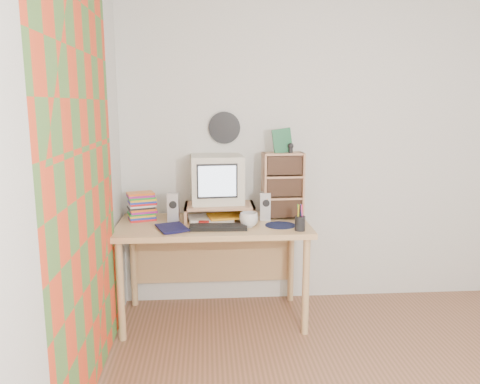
{
  "coord_description": "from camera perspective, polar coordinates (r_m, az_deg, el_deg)",
  "views": [
    {
      "loc": [
        -1.07,
        -1.97,
        1.61
      ],
      "look_at": [
        -0.84,
        1.33,
        0.99
      ],
      "focal_mm": 35.0,
      "sensor_mm": 36.0,
      "label": 1
    }
  ],
  "objects": [
    {
      "name": "pen_cup",
      "position": [
        3.26,
        7.33,
        -3.47
      ],
      "size": [
        0.09,
        0.09,
        0.14
      ],
      "primitive_type": null,
      "rotation": [
        0.0,
        0.0,
        -0.34
      ],
      "color": "black",
      "rests_on": "desk"
    },
    {
      "name": "game_box",
      "position": [
        3.52,
        5.16,
        6.24
      ],
      "size": [
        0.14,
        0.04,
        0.18
      ],
      "primitive_type": "cube",
      "rotation": [
        0.0,
        0.0,
        0.07
      ],
      "color": "#195934",
      "rests_on": "cd_rack"
    },
    {
      "name": "curtain",
      "position": [
        2.57,
        -18.4,
        -0.24
      ],
      "size": [
        0.0,
        2.2,
        2.2
      ],
      "primitive_type": "plane",
      "rotation": [
        1.57,
        0.0,
        1.57
      ],
      "color": "#E44320",
      "rests_on": "left_wall"
    },
    {
      "name": "red_box",
      "position": [
        3.38,
        -4.42,
        -3.86
      ],
      "size": [
        0.08,
        0.05,
        0.04
      ],
      "primitive_type": "cube",
      "rotation": [
        0.0,
        0.0,
        -0.11
      ],
      "color": "#AA1512",
      "rests_on": "desk"
    },
    {
      "name": "back_wall",
      "position": [
        3.88,
        11.97,
        5.08
      ],
      "size": [
        3.5,
        0.0,
        3.5
      ],
      "primitive_type": "plane",
      "rotation": [
        1.57,
        0.0,
        0.0
      ],
      "color": "silver",
      "rests_on": "floor"
    },
    {
      "name": "mug",
      "position": [
        3.33,
        1.07,
        -3.41
      ],
      "size": [
        0.15,
        0.15,
        0.1
      ],
      "primitive_type": "imported",
      "rotation": [
        0.0,
        0.0,
        0.18
      ],
      "color": "silver",
      "rests_on": "desk"
    },
    {
      "name": "monitor_riser",
      "position": [
        3.53,
        -2.52,
        -1.91
      ],
      "size": [
        0.52,
        0.3,
        0.12
      ],
      "color": "tan",
      "rests_on": "desk"
    },
    {
      "name": "mousepad",
      "position": [
        3.39,
        4.93,
        -4.05
      ],
      "size": [
        0.26,
        0.26,
        0.0
      ],
      "primitive_type": "cylinder",
      "rotation": [
        0.0,
        0.0,
        -0.22
      ],
      "color": "black",
      "rests_on": "desk"
    },
    {
      "name": "dvd_stack",
      "position": [
        3.59,
        -11.88,
        -1.24
      ],
      "size": [
        0.22,
        0.19,
        0.27
      ],
      "primitive_type": null,
      "rotation": [
        0.0,
        0.0,
        0.31
      ],
      "color": "brown",
      "rests_on": "desk"
    },
    {
      "name": "cd_rack",
      "position": [
        3.57,
        5.21,
        0.77
      ],
      "size": [
        0.31,
        0.18,
        0.5
      ],
      "primitive_type": "cube",
      "rotation": [
        0.0,
        0.0,
        0.05
      ],
      "color": "tan",
      "rests_on": "desk"
    },
    {
      "name": "wall_disc",
      "position": [
        3.7,
        -1.93,
        7.84
      ],
      "size": [
        0.25,
        0.02,
        0.25
      ],
      "primitive_type": "cylinder",
      "rotation": [
        1.57,
        0.0,
        0.0
      ],
      "color": "black",
      "rests_on": "back_wall"
    },
    {
      "name": "left_wall",
      "position": [
        2.11,
        -22.76,
        -0.04
      ],
      "size": [
        0.0,
        3.5,
        3.5
      ],
      "primitive_type": "plane",
      "rotation": [
        1.57,
        0.0,
        1.57
      ],
      "color": "silver",
      "rests_on": "floor"
    },
    {
      "name": "crt_monitor",
      "position": [
        3.54,
        -2.84,
        1.53
      ],
      "size": [
        0.41,
        0.41,
        0.36
      ],
      "primitive_type": "cube",
      "rotation": [
        0.0,
        0.0,
        0.08
      ],
      "color": "beige",
      "rests_on": "monitor_riser"
    },
    {
      "name": "diary",
      "position": [
        3.29,
        -9.87,
        -4.3
      ],
      "size": [
        0.27,
        0.24,
        0.05
      ],
      "primitive_type": "imported",
      "rotation": [
        0.0,
        0.0,
        0.34
      ],
      "color": "#0F0F37",
      "rests_on": "desk"
    },
    {
      "name": "speaker_left",
      "position": [
        3.48,
        -8.12,
        -1.92
      ],
      "size": [
        0.09,
        0.09,
        0.22
      ],
      "primitive_type": "cube",
      "rotation": [
        0.0,
        0.0,
        -0.06
      ],
      "color": "#B8B9BD",
      "rests_on": "desk"
    },
    {
      "name": "webcam",
      "position": [
        3.5,
        6.2,
        5.36
      ],
      "size": [
        0.05,
        0.05,
        0.07
      ],
      "primitive_type": null,
      "rotation": [
        0.0,
        0.0,
        0.06
      ],
      "color": "black",
      "rests_on": "cd_rack"
    },
    {
      "name": "speaker_right",
      "position": [
        3.53,
        3.11,
        -1.73
      ],
      "size": [
        0.09,
        0.09,
        0.21
      ],
      "primitive_type": "cube",
      "rotation": [
        0.0,
        0.0,
        -0.13
      ],
      "color": "#B8B9BD",
      "rests_on": "desk"
    },
    {
      "name": "desk",
      "position": [
        3.55,
        -3.28,
        -5.65
      ],
      "size": [
        1.4,
        0.7,
        0.75
      ],
      "color": "tan",
      "rests_on": "floor"
    },
    {
      "name": "keyboard",
      "position": [
        3.29,
        -2.67,
        -4.31
      ],
      "size": [
        0.41,
        0.15,
        0.03
      ],
      "primitive_type": "cube",
      "rotation": [
        0.0,
        0.0,
        -0.04
      ],
      "color": "black",
      "rests_on": "desk"
    },
    {
      "name": "papers",
      "position": [
        3.54,
        -2.87,
        -3.08
      ],
      "size": [
        0.36,
        0.29,
        0.04
      ],
      "primitive_type": null,
      "rotation": [
        0.0,
        0.0,
        0.16
      ],
      "color": "white",
      "rests_on": "desk"
    }
  ]
}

